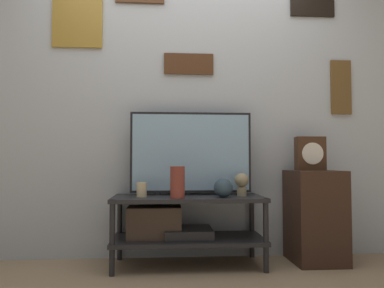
# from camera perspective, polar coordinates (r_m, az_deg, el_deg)

# --- Properties ---
(ground_plane) EXTENTS (12.00, 12.00, 0.00)m
(ground_plane) POSITION_cam_1_polar(r_m,az_deg,el_deg) (2.72, -0.18, -19.66)
(ground_plane) COLOR #997F60
(wall_back) EXTENTS (6.40, 0.08, 2.70)m
(wall_back) POSITION_cam_1_polar(r_m,az_deg,el_deg) (3.24, -0.92, 7.35)
(wall_back) COLOR #B2BCC6
(wall_back) RESTS_ON ground_plane
(media_console) EXTENTS (1.15, 0.50, 0.53)m
(media_console) POSITION_cam_1_polar(r_m,az_deg,el_deg) (2.92, -2.44, -11.80)
(media_console) COLOR #232326
(media_console) RESTS_ON ground_plane
(television) EXTENTS (0.97, 0.05, 0.66)m
(television) POSITION_cam_1_polar(r_m,az_deg,el_deg) (3.00, -0.16, -1.29)
(television) COLOR black
(television) RESTS_ON media_console
(vase_round_glass) EXTENTS (0.14, 0.14, 0.14)m
(vase_round_glass) POSITION_cam_1_polar(r_m,az_deg,el_deg) (2.81, 4.79, -6.67)
(vase_round_glass) COLOR #2D4251
(vase_round_glass) RESTS_ON media_console
(vase_tall_ceramic) EXTENTS (0.11, 0.11, 0.23)m
(vase_tall_ceramic) POSITION_cam_1_polar(r_m,az_deg,el_deg) (2.72, -2.23, -5.86)
(vase_tall_ceramic) COLOR brown
(vase_tall_ceramic) RESTS_ON media_console
(candle_jar) EXTENTS (0.08, 0.08, 0.11)m
(candle_jar) POSITION_cam_1_polar(r_m,az_deg,el_deg) (2.86, -7.68, -6.90)
(candle_jar) COLOR beige
(candle_jar) RESTS_ON media_console
(decorative_bust) EXTENTS (0.11, 0.11, 0.18)m
(decorative_bust) POSITION_cam_1_polar(r_m,az_deg,el_deg) (2.95, 7.58, -5.86)
(decorative_bust) COLOR tan
(decorative_bust) RESTS_ON media_console
(side_table) EXTENTS (0.39, 0.43, 0.72)m
(side_table) POSITION_cam_1_polar(r_m,az_deg,el_deg) (3.18, 18.22, -10.39)
(side_table) COLOR #382319
(side_table) RESTS_ON ground_plane
(mantel_clock) EXTENTS (0.23, 0.11, 0.27)m
(mantel_clock) POSITION_cam_1_polar(r_m,az_deg,el_deg) (3.18, 17.57, -1.40)
(mantel_clock) COLOR #422819
(mantel_clock) RESTS_ON side_table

